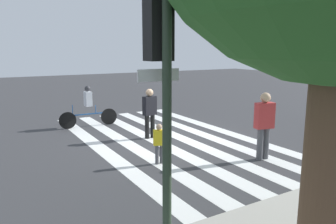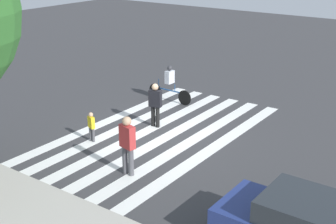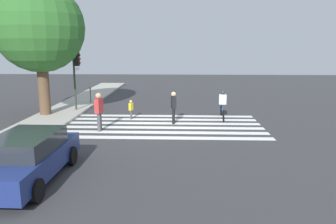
% 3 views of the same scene
% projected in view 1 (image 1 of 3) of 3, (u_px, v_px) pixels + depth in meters
% --- Properties ---
extents(ground_plane, '(60.00, 60.00, 0.00)m').
position_uv_depth(ground_plane, '(169.00, 140.00, 10.93)').
color(ground_plane, '#38383A').
extents(crosswalk_stripes, '(5.08, 10.00, 0.01)m').
position_uv_depth(crosswalk_stripes, '(169.00, 139.00, 10.93)').
color(crosswalk_stripes, white).
rests_on(crosswalk_stripes, ground_plane).
extents(traffic_light, '(0.60, 0.50, 3.86)m').
position_uv_depth(traffic_light, '(161.00, 71.00, 4.13)').
color(traffic_light, '#283828').
rests_on(traffic_light, ground_plane).
extents(pedestrian_child_with_backpack, '(0.50, 0.30, 1.68)m').
position_uv_depth(pedestrian_child_with_backpack, '(150.00, 111.00, 10.94)').
color(pedestrian_child_with_backpack, black).
rests_on(pedestrian_child_with_backpack, ground_plane).
extents(pedestrian_adult_yellow_jacket, '(0.33, 0.22, 1.07)m').
position_uv_depth(pedestrian_adult_yellow_jacket, '(159.00, 141.00, 8.51)').
color(pedestrian_adult_yellow_jacket, '#4C4C51').
rests_on(pedestrian_adult_yellow_jacket, ground_plane).
extents(pedestrian_adult_tall_backpack, '(0.55, 0.33, 1.84)m').
position_uv_depth(pedestrian_adult_tall_backpack, '(264.00, 122.00, 8.77)').
color(pedestrian_adult_tall_backpack, '#4C4C51').
rests_on(pedestrian_adult_tall_backpack, ground_plane).
extents(cyclist_far_lane, '(2.26, 0.41, 1.60)m').
position_uv_depth(cyclist_far_lane, '(88.00, 105.00, 12.61)').
color(cyclist_far_lane, black).
rests_on(cyclist_far_lane, ground_plane).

